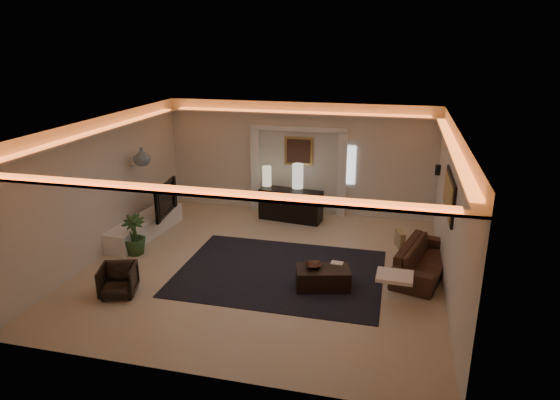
% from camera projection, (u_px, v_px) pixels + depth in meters
% --- Properties ---
extents(floor, '(7.00, 7.00, 0.00)m').
position_uv_depth(floor, '(264.00, 266.00, 10.01)').
color(floor, tan).
rests_on(floor, ground).
extents(ceiling, '(7.00, 7.00, 0.00)m').
position_uv_depth(ceiling, '(262.00, 125.00, 9.10)').
color(ceiling, white).
rests_on(ceiling, ground).
extents(wall_back, '(7.00, 0.00, 7.00)m').
position_uv_depth(wall_back, '(299.00, 158.00, 12.78)').
color(wall_back, beige).
rests_on(wall_back, ground).
extents(wall_front, '(7.00, 0.00, 7.00)m').
position_uv_depth(wall_front, '(190.00, 281.00, 6.33)').
color(wall_front, beige).
rests_on(wall_front, ground).
extents(wall_left, '(0.00, 7.00, 7.00)m').
position_uv_depth(wall_left, '(103.00, 187.00, 10.34)').
color(wall_left, beige).
rests_on(wall_left, ground).
extents(wall_right, '(0.00, 7.00, 7.00)m').
position_uv_depth(wall_right, '(451.00, 213.00, 8.77)').
color(wall_right, beige).
rests_on(wall_right, ground).
extents(cove_soffit, '(7.00, 7.00, 0.04)m').
position_uv_depth(cove_soffit, '(262.00, 140.00, 9.19)').
color(cove_soffit, silver).
rests_on(cove_soffit, ceiling).
extents(daylight_slit, '(0.25, 0.03, 1.00)m').
position_uv_depth(daylight_slit, '(351.00, 165.00, 12.49)').
color(daylight_slit, white).
rests_on(daylight_slit, wall_back).
extents(area_rug, '(4.00, 3.00, 0.01)m').
position_uv_depth(area_rug, '(280.00, 272.00, 9.73)').
color(area_rug, black).
rests_on(area_rug, ground).
extents(pilaster_left, '(0.22, 0.20, 2.20)m').
position_uv_depth(pilaster_left, '(256.00, 170.00, 13.06)').
color(pilaster_left, silver).
rests_on(pilaster_left, ground).
extents(pilaster_right, '(0.22, 0.20, 2.20)m').
position_uv_depth(pilaster_right, '(342.00, 175.00, 12.54)').
color(pilaster_right, silver).
rests_on(pilaster_right, ground).
extents(alcove_header, '(2.52, 0.20, 0.12)m').
position_uv_depth(alcove_header, '(298.00, 128.00, 12.44)').
color(alcove_header, silver).
rests_on(alcove_header, wall_back).
extents(painting_frame, '(0.74, 0.04, 0.74)m').
position_uv_depth(painting_frame, '(299.00, 151.00, 12.69)').
color(painting_frame, tan).
rests_on(painting_frame, wall_back).
extents(painting_canvas, '(0.62, 0.02, 0.62)m').
position_uv_depth(painting_canvas, '(299.00, 151.00, 12.67)').
color(painting_canvas, '#4C2D1E').
rests_on(painting_canvas, wall_back).
extents(art_panel_frame, '(0.04, 1.64, 0.74)m').
position_uv_depth(art_panel_frame, '(449.00, 195.00, 8.97)').
color(art_panel_frame, black).
rests_on(art_panel_frame, wall_right).
extents(art_panel_gold, '(0.02, 1.50, 0.62)m').
position_uv_depth(art_panel_gold, '(448.00, 195.00, 8.98)').
color(art_panel_gold, tan).
rests_on(art_panel_gold, wall_right).
extents(wall_sconce, '(0.12, 0.12, 0.22)m').
position_uv_depth(wall_sconce, '(438.00, 170.00, 10.75)').
color(wall_sconce, black).
rests_on(wall_sconce, wall_right).
extents(wall_niche, '(0.10, 0.55, 0.04)m').
position_uv_depth(wall_niche, '(138.00, 162.00, 11.56)').
color(wall_niche, silver).
rests_on(wall_niche, wall_left).
extents(console, '(1.63, 0.70, 0.79)m').
position_uv_depth(console, '(291.00, 205.00, 12.44)').
color(console, black).
rests_on(console, ground).
extents(lamp_left, '(0.27, 0.27, 0.51)m').
position_uv_depth(lamp_left, '(267.00, 175.00, 12.61)').
color(lamp_left, beige).
rests_on(lamp_left, console).
extents(lamp_right, '(0.29, 0.29, 0.62)m').
position_uv_depth(lamp_right, '(298.00, 177.00, 12.43)').
color(lamp_right, beige).
rests_on(lamp_right, console).
extents(media_ledge, '(0.84, 2.48, 0.46)m').
position_uv_depth(media_ledge, '(144.00, 227.00, 11.49)').
color(media_ledge, white).
rests_on(media_ledge, ground).
extents(tv, '(1.35, 0.34, 0.77)m').
position_uv_depth(tv, '(160.00, 199.00, 11.51)').
color(tv, black).
rests_on(tv, media_ledge).
extents(figurine, '(0.18, 0.18, 0.42)m').
position_uv_depth(figurine, '(170.00, 195.00, 12.46)').
color(figurine, black).
rests_on(figurine, media_ledge).
extents(ginger_jar, '(0.48, 0.48, 0.41)m').
position_uv_depth(ginger_jar, '(142.00, 157.00, 11.12)').
color(ginger_jar, slate).
rests_on(ginger_jar, wall_niche).
extents(plant, '(0.58, 0.58, 0.87)m').
position_uv_depth(plant, '(134.00, 235.00, 10.46)').
color(plant, '#284921').
rests_on(plant, ground).
extents(sofa, '(2.19, 1.32, 0.60)m').
position_uv_depth(sofa, '(424.00, 259.00, 9.62)').
color(sofa, black).
rests_on(sofa, ground).
extents(throw_blanket, '(0.64, 0.53, 0.07)m').
position_uv_depth(throw_blanket, '(395.00, 276.00, 8.40)').
color(throw_blanket, beige).
rests_on(throw_blanket, sofa).
extents(throw_pillow, '(0.21, 0.37, 0.36)m').
position_uv_depth(throw_pillow, '(400.00, 239.00, 9.94)').
color(throw_pillow, '#998759').
rests_on(throw_pillow, sofa).
extents(coffee_table, '(1.09, 0.77, 0.37)m').
position_uv_depth(coffee_table, '(323.00, 278.00, 9.09)').
color(coffee_table, black).
rests_on(coffee_table, ground).
extents(bowl, '(0.39, 0.39, 0.08)m').
position_uv_depth(bowl, '(313.00, 264.00, 9.07)').
color(bowl, '#3F2216').
rests_on(bowl, coffee_table).
extents(magazine, '(0.24, 0.18, 0.03)m').
position_uv_depth(magazine, '(337.00, 262.00, 9.22)').
color(magazine, beige).
rests_on(magazine, coffee_table).
extents(armchair, '(0.77, 0.79, 0.57)m').
position_uv_depth(armchair, '(118.00, 280.00, 8.82)').
color(armchair, black).
rests_on(armchair, ground).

